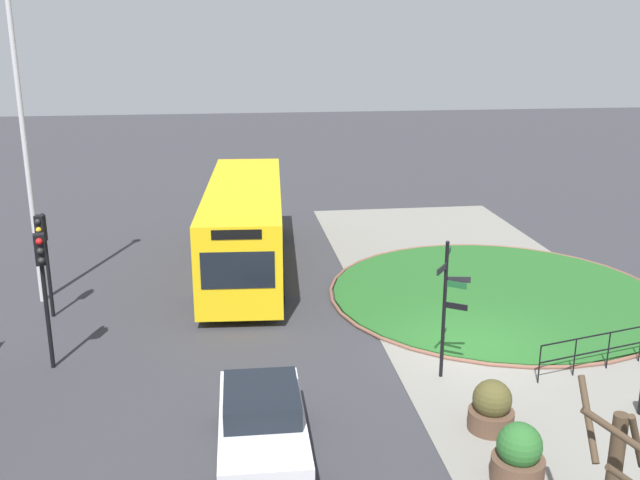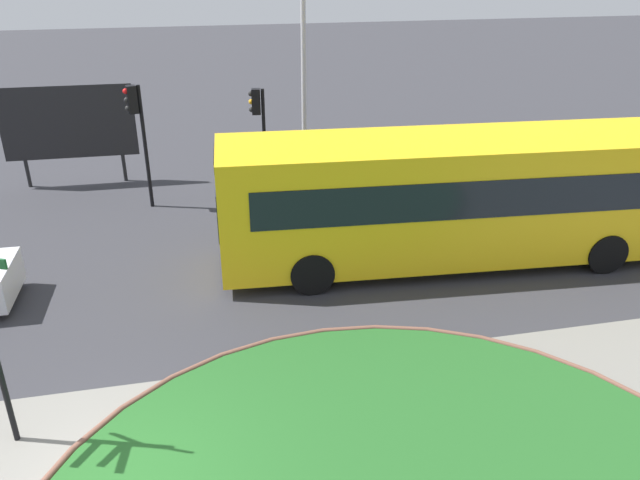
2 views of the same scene
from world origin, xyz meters
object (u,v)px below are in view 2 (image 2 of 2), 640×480
at_px(traffic_light_near, 259,117).
at_px(lamppost_tall, 303,21).
at_px(traffic_light_far, 137,120).
at_px(bus_yellow, 451,197).
at_px(billboard_left, 69,124).

distance_m(traffic_light_near, lamppost_tall, 3.20).
bearing_deg(traffic_light_near, traffic_light_far, 21.47).
xyz_separation_m(bus_yellow, lamppost_tall, (-2.33, 6.65, 3.43)).
height_order(bus_yellow, traffic_light_far, traffic_light_far).
height_order(bus_yellow, billboard_left, billboard_left).
relative_size(traffic_light_far, billboard_left, 0.88).
height_order(traffic_light_far, lamppost_tall, lamppost_tall).
xyz_separation_m(traffic_light_far, lamppost_tall, (5.14, 1.44, 2.43)).
bearing_deg(bus_yellow, lamppost_tall, -66.82).
bearing_deg(traffic_light_near, billboard_left, -8.35).
xyz_separation_m(bus_yellow, billboard_left, (-9.78, 7.82, 0.36)).
xyz_separation_m(bus_yellow, traffic_light_near, (-3.88, 6.03, 0.70)).
xyz_separation_m(traffic_light_near, billboard_left, (-5.90, 1.78, -0.35)).
bearing_deg(traffic_light_near, bus_yellow, 131.21).
bearing_deg(lamppost_tall, traffic_light_near, -158.44).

